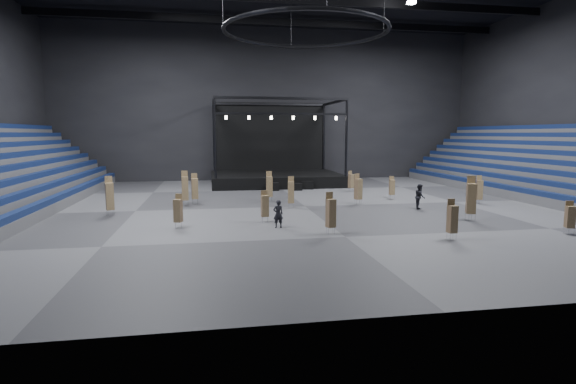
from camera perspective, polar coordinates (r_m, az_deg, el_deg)
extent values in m
plane|color=#4E4E50|center=(34.53, 2.17, -1.82)|extent=(50.00, 50.00, 0.00)
cube|color=black|center=(54.91, -2.44, 11.01)|extent=(50.00, 0.20, 18.00)
cube|color=black|center=(14.66, 20.95, 20.62)|extent=(50.00, 0.20, 18.00)
cube|color=#505053|center=(36.63, -32.70, -1.87)|extent=(7.20, 40.00, 0.75)
cube|color=#0D183A|center=(35.40, -27.86, -0.90)|extent=(0.59, 40.00, 0.40)
cube|color=#0D183A|center=(35.60, -29.31, 0.27)|extent=(0.59, 40.00, 0.40)
cube|color=#0D183A|center=(35.84, -30.75, 1.43)|extent=(0.59, 40.00, 0.40)
cube|color=#0D183A|center=(36.11, -32.16, 2.57)|extent=(0.59, 40.00, 0.40)
cube|color=#505053|center=(44.18, 30.45, -0.33)|extent=(7.20, 40.00, 0.75)
cube|color=#0D183A|center=(42.06, 27.08, 0.33)|extent=(0.59, 40.00, 0.40)
cube|color=#505053|center=(44.43, 30.92, 0.17)|extent=(6.30, 40.00, 1.50)
cube|color=#0D183A|center=(42.54, 28.11, 1.36)|extent=(0.59, 40.00, 0.40)
cube|color=#505053|center=(44.68, 31.39, 0.65)|extent=(5.40, 40.00, 2.25)
cube|color=#0D183A|center=(43.04, 29.12, 2.36)|extent=(0.59, 40.00, 0.40)
cube|color=#505053|center=(44.95, 31.86, 1.14)|extent=(4.50, 40.00, 3.00)
cube|color=#0D183A|center=(43.56, 30.11, 3.34)|extent=(0.59, 40.00, 0.40)
cube|color=#505053|center=(45.21, 32.32, 1.61)|extent=(3.60, 40.00, 3.75)
cube|color=#0D183A|center=(44.11, 31.07, 4.29)|extent=(0.59, 40.00, 0.40)
cube|color=#505053|center=(45.49, 32.77, 2.09)|extent=(2.70, 40.00, 4.50)
cube|color=#0D183A|center=(44.68, 32.01, 5.22)|extent=(0.59, 40.00, 0.40)
cube|color=black|center=(49.60, -1.56, 1.69)|extent=(14.00, 10.00, 1.20)
cube|color=black|center=(54.11, -2.32, 7.04)|extent=(13.30, 0.30, 8.00)
cylinder|color=black|center=(44.24, -9.26, 6.75)|extent=(0.24, 0.24, 7.80)
cylinder|color=black|center=(53.44, -9.38, 6.84)|extent=(0.24, 0.24, 7.80)
cylinder|color=black|center=(46.32, 7.42, 6.80)|extent=(0.24, 0.24, 7.80)
cylinder|color=black|center=(55.17, 4.57, 6.93)|extent=(0.24, 0.24, 7.80)
cube|color=black|center=(44.94, -0.73, 11.83)|extent=(13.40, 0.25, 0.25)
cube|color=black|center=(54.02, -2.31, 11.07)|extent=(13.40, 0.25, 0.25)
cube|color=black|center=(44.85, -0.73, 9.91)|extent=(13.40, 0.20, 0.20)
cylinder|color=white|center=(44.29, -7.87, 9.36)|extent=(0.24, 0.24, 0.35)
cylinder|color=white|center=(44.43, -4.99, 9.40)|extent=(0.24, 0.24, 0.35)
cylinder|color=white|center=(44.67, -2.14, 9.41)|extent=(0.24, 0.24, 0.35)
cylinder|color=white|center=(45.02, 0.67, 9.40)|extent=(0.24, 0.24, 0.35)
cylinder|color=white|center=(45.48, 3.43, 9.36)|extent=(0.24, 0.24, 0.35)
cylinder|color=white|center=(46.03, 6.14, 9.31)|extent=(0.24, 0.24, 0.35)
torus|color=black|center=(34.90, 2.28, 19.75)|extent=(12.30, 12.30, 0.30)
cylinder|color=black|center=(41.20, 0.41, 21.40)|extent=(0.04, 0.04, 5.00)
cube|color=black|center=(50.23, -1.55, 20.83)|extent=(49.00, 0.35, 0.70)
cube|color=white|center=(42.54, 15.42, 22.23)|extent=(0.60, 0.60, 0.25)
cube|color=black|center=(43.90, -1.94, 0.68)|extent=(1.19, 0.61, 0.79)
cube|color=black|center=(44.09, 1.09, 0.65)|extent=(1.06, 0.54, 0.70)
cube|color=black|center=(45.15, 2.46, 0.88)|extent=(1.33, 0.83, 0.83)
cylinder|color=silver|center=(35.64, 8.69, -1.29)|extent=(0.03, 0.03, 0.40)
cylinder|color=silver|center=(36.00, 8.50, -1.20)|extent=(0.03, 0.03, 0.40)
cylinder|color=silver|center=(35.77, 9.27, -1.27)|extent=(0.03, 0.03, 0.40)
cylinder|color=silver|center=(36.12, 9.07, -1.18)|extent=(0.03, 0.03, 0.40)
cube|color=#978253|center=(35.75, 8.92, 0.37)|extent=(0.62, 0.62, 1.62)
cube|color=#978253|center=(35.82, 8.73, 1.62)|extent=(0.45, 0.22, 0.89)
cylinder|color=silver|center=(36.23, -12.03, -1.22)|extent=(0.03, 0.03, 0.41)
cylinder|color=silver|center=(36.61, -12.01, -1.13)|extent=(0.03, 0.03, 0.41)
cylinder|color=silver|center=(36.22, -11.42, -1.21)|extent=(0.03, 0.03, 0.41)
cylinder|color=silver|center=(36.60, -11.40, -1.12)|extent=(0.03, 0.03, 0.41)
cube|color=#978253|center=(36.28, -11.76, 0.42)|extent=(0.55, 0.55, 1.63)
cube|color=#978253|center=(36.40, -11.82, 1.65)|extent=(0.47, 0.13, 0.89)
cylinder|color=silver|center=(24.99, 5.15, -4.98)|extent=(0.03, 0.03, 0.37)
cylinder|color=silver|center=(25.33, 4.94, -4.81)|extent=(0.03, 0.03, 0.37)
cylinder|color=silver|center=(25.08, 5.93, -4.94)|extent=(0.03, 0.03, 0.37)
cylinder|color=silver|center=(25.42, 5.71, -4.78)|extent=(0.03, 0.03, 0.37)
cube|color=#978253|center=(25.02, 5.46, -2.69)|extent=(0.55, 0.55, 1.58)
cube|color=#978253|center=(25.06, 5.27, -0.96)|extent=(0.43, 0.17, 0.87)
cylinder|color=silver|center=(43.57, 7.85, 0.27)|extent=(0.03, 0.03, 0.35)
cylinder|color=silver|center=(43.88, 7.72, 0.32)|extent=(0.03, 0.03, 0.35)
cylinder|color=silver|center=(43.67, 8.26, 0.28)|extent=(0.03, 0.03, 0.35)
cylinder|color=silver|center=(43.98, 8.13, 0.33)|extent=(0.03, 0.03, 0.35)
cube|color=#978253|center=(43.68, 8.01, 1.39)|extent=(0.55, 0.55, 1.33)
cube|color=#978253|center=(43.75, 7.87, 2.21)|extent=(0.39, 0.20, 0.73)
cylinder|color=silver|center=(38.58, 22.99, -1.17)|extent=(0.03, 0.03, 0.35)
cylinder|color=silver|center=(38.85, 22.73, -1.10)|extent=(0.03, 0.03, 0.35)
cylinder|color=silver|center=(38.76, 23.40, -1.16)|extent=(0.03, 0.03, 0.35)
cylinder|color=silver|center=(39.03, 23.14, -1.09)|extent=(0.03, 0.03, 0.35)
cube|color=#978253|center=(38.69, 23.14, 0.25)|extent=(0.50, 0.50, 1.54)
cube|color=#978253|center=(38.77, 23.10, 1.33)|extent=(0.40, 0.13, 0.84)
cylinder|color=silver|center=(25.06, 19.90, -5.38)|extent=(0.03, 0.03, 0.36)
cylinder|color=silver|center=(25.35, 19.52, -5.22)|extent=(0.03, 0.03, 0.36)
cylinder|color=silver|center=(25.23, 20.58, -5.33)|extent=(0.03, 0.03, 0.36)
cylinder|color=silver|center=(25.52, 20.19, -5.17)|extent=(0.03, 0.03, 0.36)
cube|color=#978253|center=(25.11, 20.14, -3.26)|extent=(0.45, 0.45, 1.44)
cube|color=#978253|center=(25.15, 19.98, -1.69)|extent=(0.41, 0.08, 0.79)
cylinder|color=silver|center=(29.24, 32.05, -4.29)|extent=(0.03, 0.03, 0.36)
cylinder|color=silver|center=(29.49, 31.61, -4.17)|extent=(0.03, 0.03, 0.36)
cylinder|color=silver|center=(29.47, 32.55, -4.24)|extent=(0.03, 0.03, 0.36)
cylinder|color=silver|center=(29.72, 32.11, -4.12)|extent=(0.03, 0.03, 0.36)
cube|color=#978253|center=(29.35, 32.19, -2.70)|extent=(0.54, 0.54, 1.21)
cube|color=#978253|center=(29.43, 32.12, -1.58)|extent=(0.41, 0.18, 0.66)
cylinder|color=silver|center=(36.74, -2.63, -0.95)|extent=(0.03, 0.03, 0.40)
cylinder|color=silver|center=(37.12, -2.70, -0.86)|extent=(0.03, 0.03, 0.40)
cylinder|color=silver|center=(36.79, -2.04, -0.93)|extent=(0.03, 0.03, 0.40)
cylinder|color=silver|center=(37.17, -2.12, -0.85)|extent=(0.03, 0.03, 0.40)
cube|color=#978253|center=(36.82, -2.38, 0.70)|extent=(0.49, 0.49, 1.67)
cube|color=#978253|center=(36.94, -2.42, 1.95)|extent=(0.46, 0.07, 0.92)
cylinder|color=silver|center=(32.62, -22.02, -2.53)|extent=(0.03, 0.03, 0.42)
cylinder|color=silver|center=(33.01, -21.88, -2.42)|extent=(0.03, 0.03, 0.42)
cylinder|color=silver|center=(32.54, -21.34, -2.52)|extent=(0.03, 0.03, 0.42)
cylinder|color=silver|center=(32.93, -21.20, -2.41)|extent=(0.03, 0.03, 0.42)
cube|color=#978253|center=(32.61, -21.70, -0.52)|extent=(0.63, 0.63, 1.83)
cube|color=#978253|center=(32.72, -21.82, 1.02)|extent=(0.48, 0.21, 1.01)
cylinder|color=silver|center=(30.86, 21.99, -3.04)|extent=(0.03, 0.03, 0.46)
cylinder|color=silver|center=(31.22, 21.57, -2.90)|extent=(0.03, 0.03, 0.46)
cylinder|color=silver|center=(31.09, 22.68, -3.00)|extent=(0.03, 0.03, 0.46)
cylinder|color=silver|center=(31.45, 22.25, -2.86)|extent=(0.03, 0.03, 0.46)
cube|color=#978253|center=(30.97, 22.23, -0.77)|extent=(0.71, 0.71, 1.93)
cube|color=#978253|center=(31.09, 22.23, 0.96)|extent=(0.52, 0.25, 1.06)
cylinder|color=silver|center=(33.50, 0.13, -1.78)|extent=(0.03, 0.03, 0.38)
cylinder|color=silver|center=(33.85, 0.03, -1.68)|extent=(0.03, 0.03, 0.38)
cylinder|color=silver|center=(33.56, 0.74, -1.76)|extent=(0.03, 0.03, 0.38)
cylinder|color=silver|center=(33.91, 0.63, -1.66)|extent=(0.03, 0.03, 0.38)
cube|color=#978253|center=(33.56, 0.38, -0.05)|extent=(0.52, 0.52, 1.60)
cube|color=#978253|center=(33.66, 0.37, 1.27)|extent=(0.44, 0.12, 0.88)
cylinder|color=silver|center=(39.24, 12.90, -0.63)|extent=(0.03, 0.03, 0.35)
cylinder|color=silver|center=(39.55, 12.71, -0.57)|extent=(0.03, 0.03, 0.35)
cylinder|color=silver|center=(39.37, 13.35, -0.62)|extent=(0.03, 0.03, 0.35)
cylinder|color=silver|center=(39.68, 13.16, -0.55)|extent=(0.03, 0.03, 0.35)
cube|color=#978253|center=(39.36, 13.06, 0.58)|extent=(0.47, 0.47, 1.28)
cube|color=#978253|center=(39.46, 13.02, 1.46)|extent=(0.41, 0.11, 0.70)
cylinder|color=silver|center=(27.22, -14.12, -4.16)|extent=(0.03, 0.03, 0.36)
cylinder|color=silver|center=(27.56, -14.07, -4.02)|extent=(0.03, 0.03, 0.36)
cylinder|color=silver|center=(27.20, -13.40, -4.15)|extent=(0.03, 0.03, 0.36)
cylinder|color=silver|center=(27.53, -13.36, -4.01)|extent=(0.03, 0.03, 0.36)
cube|color=#978253|center=(27.22, -13.79, -2.32)|extent=(0.55, 0.55, 1.35)
cube|color=#978253|center=(27.29, -13.69, -0.96)|extent=(0.41, 0.19, 0.74)
cylinder|color=silver|center=(35.69, -13.22, -1.38)|extent=(0.03, 0.03, 0.41)
cylinder|color=silver|center=(36.07, -13.18, -1.29)|extent=(0.03, 0.03, 0.41)
cylinder|color=silver|center=(35.67, -12.60, -1.37)|extent=(0.03, 0.03, 0.41)
cylinder|color=silver|center=(36.05, -12.57, -1.28)|extent=(0.03, 0.03, 0.41)
cube|color=#978253|center=(35.72, -12.95, 0.45)|extent=(0.54, 0.54, 1.83)
cube|color=#978253|center=(35.83, -13.00, 1.86)|extent=(0.47, 0.11, 1.01)
cylinder|color=silver|center=(28.17, -3.25, -3.56)|extent=(0.03, 0.03, 0.36)
cylinder|color=silver|center=(28.51, -3.33, -3.43)|extent=(0.03, 0.03, 0.36)
cylinder|color=silver|center=(28.21, -2.56, -3.54)|extent=(0.03, 0.03, 0.36)
cylinder|color=silver|center=(28.55, -2.65, -3.41)|extent=(0.03, 0.03, 0.36)
cube|color=#978253|center=(28.21, -2.96, -1.80)|extent=(0.48, 0.48, 1.33)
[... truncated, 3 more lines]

